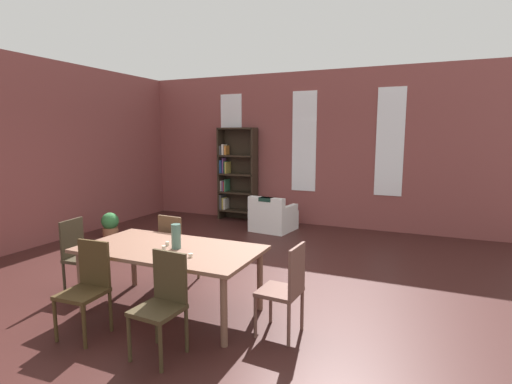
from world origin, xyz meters
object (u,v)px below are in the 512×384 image
Objects in this scene: dining_chair_head_left at (80,253)px; bookshelf_tall at (236,174)px; dining_chair_far_left at (176,246)px; dining_table at (170,254)px; armchair_white at (273,218)px; dining_chair_near_right at (163,301)px; dining_chair_head_right at (286,287)px; vase_on_table at (176,236)px; dining_chair_near_left at (87,285)px; potted_plant_by_shelf at (110,225)px.

dining_chair_head_left is 4.79m from bookshelf_tall.
dining_chair_far_left is (0.93, 0.77, 0.00)m from dining_chair_head_left.
dining_chair_far_left is (-0.47, 0.77, -0.17)m from dining_table.
bookshelf_tall reaches higher than armchair_white.
dining_chair_head_right is at bearing 39.25° from dining_chair_near_right.
armchair_white is (-0.41, 4.04, -0.62)m from vase_on_table.
dining_chair_head_right is 1.00× the size of dining_chair_far_left.
vase_on_table is 0.29× the size of dining_chair_near_left.
dining_chair_near_right is 0.44× the size of bookshelf_tall.
dining_chair_near_left is 1.00× the size of dining_chair_head_right.
vase_on_table is 0.31× the size of armchair_white.
bookshelf_tall is at bearing 121.73° from dining_chair_head_right.
dining_chair_head_left is 0.44× the size of bookshelf_tall.
potted_plant_by_shelf is at bearing 130.96° from dining_chair_near_left.
dining_chair_head_right is 1.93× the size of potted_plant_by_shelf.
bookshelf_tall reaches higher than vase_on_table.
dining_chair_head_right is at bearing 0.05° from dining_chair_head_left.
dining_chair_near_left and dining_chair_near_right have the same top height.
dining_chair_far_left is at bearing 121.37° from dining_table.
dining_chair_head_right is 5.02m from potted_plant_by_shelf.
armchair_white reaches higher than potted_plant_by_shelf.
vase_on_table is 0.56× the size of potted_plant_by_shelf.
dining_chair_head_left is 2.83m from potted_plant_by_shelf.
dining_chair_head_right is 5.61m from bookshelf_tall.
dining_chair_near_left reaches higher than dining_table.
dining_chair_head_right is 4.40m from armchair_white.
dining_chair_head_right and dining_chair_near_right have the same top height.
dining_chair_head_left is 1.06× the size of armchair_white.
dining_chair_head_left is 1.00× the size of dining_chair_far_left.
dining_table is 2.15× the size of dining_chair_head_left.
dining_table is 1.41m from dining_chair_head_right.
vase_on_table reaches higher than potted_plant_by_shelf.
vase_on_table reaches higher than dining_chair_near_left.
armchair_white is (1.08, 4.05, -0.23)m from dining_chair_head_left.
vase_on_table reaches higher than armchair_white.
dining_chair_near_right reaches higher than dining_table.
dining_chair_head_left is at bearing -140.26° from dining_chair_far_left.
dining_table is 1.41m from dining_chair_head_left.
dining_chair_head_left is 1.00× the size of dining_chair_near_right.
vase_on_table is at bearing 179.79° from dining_chair_head_right.
potted_plant_by_shelf is (-4.48, 2.25, -0.26)m from dining_chair_head_right.
dining_table is at bearing 180.00° from vase_on_table.
potted_plant_by_shelf is at bearing -146.96° from armchair_white.
dining_chair_far_left is at bearing 121.32° from dining_chair_near_right.
dining_chair_head_left is at bearing -179.72° from dining_table.
bookshelf_tall is (-1.07, 3.98, 0.58)m from dining_chair_far_left.
dining_chair_head_left and dining_chair_near_right have the same top height.
vase_on_table is 0.29× the size of dining_chair_near_right.
dining_chair_near_right is at bearing -140.75° from dining_chair_head_right.
dining_chair_head_right and dining_chair_head_left have the same top height.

